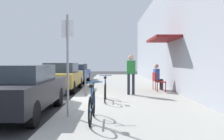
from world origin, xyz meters
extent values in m
plane|color=#2D2D30|center=(0.00, 0.00, 0.00)|extent=(60.00, 60.00, 0.00)
cube|color=#9E9B93|center=(2.25, 2.00, 0.06)|extent=(4.50, 32.00, 0.12)
cube|color=#999EA8|center=(4.65, 2.00, 2.94)|extent=(0.30, 32.00, 5.87)
cube|color=maroon|center=(3.95, 2.51, 2.60)|extent=(1.10, 2.80, 0.12)
cube|color=black|center=(-1.10, -2.00, 0.65)|extent=(1.80, 4.40, 0.65)
cube|color=#333D47|center=(-1.10, -1.85, 1.20)|extent=(1.48, 2.11, 0.46)
cylinder|color=black|center=(-0.31, -0.63, 0.32)|extent=(0.22, 0.64, 0.64)
cylinder|color=black|center=(-1.89, -0.63, 0.32)|extent=(0.22, 0.64, 0.64)
cylinder|color=black|center=(-0.31, -3.36, 0.32)|extent=(0.22, 0.64, 0.64)
cube|color=#A58433|center=(-1.10, 3.79, 0.65)|extent=(1.80, 4.40, 0.66)
cube|color=#333D47|center=(-1.10, 3.94, 1.22)|extent=(1.48, 2.11, 0.49)
cylinder|color=black|center=(-0.31, 5.16, 0.32)|extent=(0.22, 0.64, 0.64)
cylinder|color=black|center=(-1.89, 5.16, 0.32)|extent=(0.22, 0.64, 0.64)
cylinder|color=black|center=(-0.31, 2.43, 0.32)|extent=(0.22, 0.64, 0.64)
cylinder|color=black|center=(-1.89, 2.43, 0.32)|extent=(0.22, 0.64, 0.64)
cube|color=navy|center=(-1.10, 9.16, 0.63)|extent=(1.80, 4.40, 0.62)
cube|color=#333D47|center=(-1.10, 9.31, 1.14)|extent=(1.48, 2.11, 0.41)
cylinder|color=black|center=(-0.31, 10.53, 0.32)|extent=(0.22, 0.64, 0.64)
cylinder|color=black|center=(-1.89, 10.53, 0.32)|extent=(0.22, 0.64, 0.64)
cylinder|color=black|center=(-0.31, 7.80, 0.32)|extent=(0.22, 0.64, 0.64)
cylinder|color=black|center=(-1.89, 7.80, 0.32)|extent=(0.22, 0.64, 0.64)
cylinder|color=slate|center=(0.45, 1.13, 0.67)|extent=(0.07, 0.07, 1.10)
cube|color=#383D42|center=(0.45, 1.13, 1.33)|extent=(0.12, 0.10, 0.22)
cylinder|color=gray|center=(0.40, -2.73, 1.42)|extent=(0.06, 0.06, 2.60)
cube|color=white|center=(0.40, -2.71, 2.37)|extent=(0.32, 0.02, 0.44)
torus|color=black|center=(1.06, -2.72, 0.45)|extent=(0.04, 0.66, 0.66)
torus|color=black|center=(1.06, -3.77, 0.45)|extent=(0.04, 0.66, 0.66)
cylinder|color=#1E4C8C|center=(1.06, -3.25, 0.45)|extent=(0.04, 1.05, 0.04)
cylinder|color=#1E4C8C|center=(1.06, -3.40, 0.70)|extent=(0.04, 0.04, 0.50)
cube|color=black|center=(1.06, -3.40, 0.97)|extent=(0.10, 0.20, 0.06)
cylinder|color=#1E4C8C|center=(1.06, -2.77, 0.73)|extent=(0.03, 0.03, 0.56)
cylinder|color=#1E4C8C|center=(1.06, -2.77, 1.01)|extent=(0.46, 0.03, 0.03)
torus|color=black|center=(1.30, 0.29, 0.45)|extent=(0.04, 0.66, 0.66)
torus|color=black|center=(1.30, -0.76, 0.45)|extent=(0.04, 0.66, 0.66)
cylinder|color=#1E4C8C|center=(1.30, -0.24, 0.45)|extent=(0.04, 1.05, 0.04)
cylinder|color=#1E4C8C|center=(1.30, -0.39, 0.70)|extent=(0.04, 0.04, 0.50)
cube|color=black|center=(1.30, -0.39, 0.97)|extent=(0.10, 0.20, 0.06)
cylinder|color=#1E4C8C|center=(1.30, 0.24, 0.73)|extent=(0.03, 0.03, 0.56)
cylinder|color=#1E4C8C|center=(1.30, 0.24, 1.01)|extent=(0.46, 0.03, 0.03)
cylinder|color=maroon|center=(4.10, 2.47, 0.34)|extent=(0.04, 0.04, 0.45)
cylinder|color=maroon|center=(4.02, 2.10, 0.34)|extent=(0.04, 0.04, 0.45)
cylinder|color=maroon|center=(3.73, 2.55, 0.34)|extent=(0.04, 0.04, 0.45)
cylinder|color=maroon|center=(3.65, 2.18, 0.34)|extent=(0.04, 0.04, 0.45)
cube|color=maroon|center=(3.88, 2.33, 0.59)|extent=(0.53, 0.53, 0.03)
cube|color=maroon|center=(3.68, 2.37, 0.79)|extent=(0.13, 0.44, 0.40)
cylinder|color=maroon|center=(4.04, 3.38, 0.34)|extent=(0.04, 0.04, 0.45)
cylinder|color=maroon|center=(4.09, 3.01, 0.34)|extent=(0.04, 0.04, 0.45)
cylinder|color=maroon|center=(3.66, 3.33, 0.34)|extent=(0.04, 0.04, 0.45)
cylinder|color=maroon|center=(3.71, 2.96, 0.34)|extent=(0.04, 0.04, 0.45)
cube|color=maroon|center=(3.88, 3.17, 0.59)|extent=(0.50, 0.50, 0.03)
cube|color=maroon|center=(3.67, 3.14, 0.79)|extent=(0.09, 0.44, 0.40)
cylinder|color=#232838|center=(4.04, 3.29, 0.35)|extent=(0.11, 0.11, 0.47)
cylinder|color=#232838|center=(3.91, 3.28, 0.59)|extent=(0.38, 0.19, 0.14)
cylinder|color=#232838|center=(4.07, 3.10, 0.35)|extent=(0.11, 0.11, 0.47)
cylinder|color=#232838|center=(3.94, 3.08, 0.59)|extent=(0.38, 0.19, 0.14)
cube|color=#334C99|center=(3.80, 3.16, 0.89)|extent=(0.27, 0.39, 0.56)
sphere|color=tan|center=(3.80, 3.16, 1.30)|extent=(0.22, 0.22, 0.22)
cylinder|color=#232838|center=(2.27, 1.38, 0.57)|extent=(0.12, 0.12, 0.90)
cylinder|color=#232838|center=(2.47, 1.38, 0.57)|extent=(0.12, 0.12, 0.90)
cube|color=#267233|center=(2.37, 1.38, 1.30)|extent=(0.36, 0.22, 0.56)
sphere|color=tan|center=(2.37, 1.38, 1.71)|extent=(0.22, 0.22, 0.22)
camera|label=1|loc=(1.49, -8.90, 1.52)|focal=38.72mm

